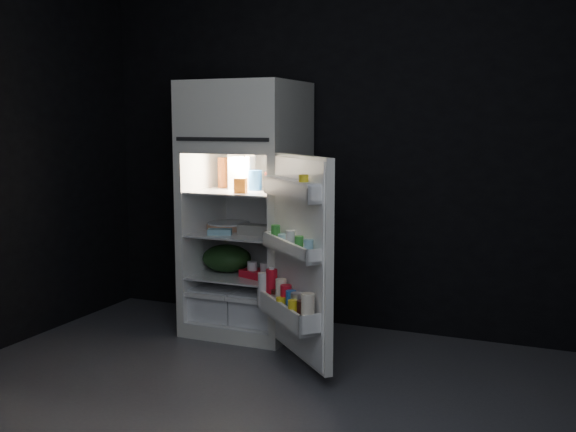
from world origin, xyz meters
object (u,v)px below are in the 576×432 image
at_px(milk_jug, 242,172).
at_px(fridge_door, 297,262).
at_px(yogurt_tray, 260,274).
at_px(refrigerator, 248,199).
at_px(egg_carton, 260,230).

bearing_deg(milk_jug, fridge_door, -53.14).
xyz_separation_m(milk_jug, yogurt_tray, (0.22, -0.16, -0.69)).
bearing_deg(fridge_door, refrigerator, 135.08).
distance_m(refrigerator, milk_jug, 0.20).
xyz_separation_m(milk_jug, egg_carton, (0.21, -0.15, -0.38)).
xyz_separation_m(fridge_door, milk_jug, (-0.70, 0.67, 0.47)).
relative_size(fridge_door, yogurt_tray, 4.40).
height_order(egg_carton, yogurt_tray, egg_carton).
bearing_deg(fridge_door, egg_carton, 133.38).
distance_m(refrigerator, yogurt_tray, 0.55).
relative_size(refrigerator, egg_carton, 5.92).
bearing_deg(egg_carton, fridge_door, -47.74).
bearing_deg(refrigerator, yogurt_tray, -40.95).
relative_size(refrigerator, milk_jug, 7.42).
bearing_deg(refrigerator, fridge_door, -44.92).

